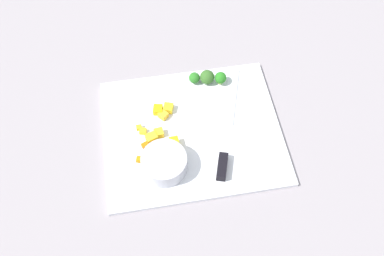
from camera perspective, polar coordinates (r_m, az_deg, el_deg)
ground_plane at (r=0.97m, az=0.00°, el=-0.67°), size 4.00×4.00×0.00m
cutting_board at (r=0.96m, az=0.00°, el=-0.49°), size 0.42×0.35×0.01m
prep_bowl at (r=0.89m, az=-3.94°, el=-4.99°), size 0.10×0.10×0.05m
chef_knife at (r=0.94m, az=4.73°, el=-1.84°), size 0.12×0.31×0.02m
carrot_dice_0 at (r=0.94m, az=-6.65°, el=-2.46°), size 0.02×0.02×0.01m
carrot_dice_1 at (r=0.93m, az=-5.34°, el=-2.21°), size 0.02×0.02×0.01m
carrot_dice_2 at (r=0.92m, az=-7.48°, el=-4.44°), size 0.02×0.02×0.01m
pepper_dice_0 at (r=0.94m, az=-4.68°, el=-0.97°), size 0.02×0.02×0.02m
pepper_dice_1 at (r=0.97m, az=-4.09°, el=1.82°), size 0.03×0.03×0.02m
pepper_dice_2 at (r=0.96m, az=-6.95°, el=-0.46°), size 0.02×0.02×0.01m
pepper_dice_3 at (r=0.96m, az=-7.50°, el=0.05°), size 0.01×0.01×0.01m
pepper_dice_4 at (r=0.94m, az=-5.73°, el=-1.40°), size 0.03×0.03×0.02m
pepper_dice_5 at (r=0.93m, az=-2.53°, el=-2.07°), size 0.02×0.02×0.02m
pepper_dice_6 at (r=0.98m, az=-4.83°, el=2.58°), size 0.03×0.03×0.02m
pepper_dice_7 at (r=0.98m, az=-3.37°, el=2.82°), size 0.03×0.03×0.02m
broccoli_floret_0 at (r=1.02m, az=2.15°, el=7.21°), size 0.04×0.04×0.04m
broccoli_floret_1 at (r=1.02m, az=4.06°, el=7.09°), size 0.03×0.03×0.04m
broccoli_floret_2 at (r=1.02m, az=0.33°, el=7.10°), size 0.03×0.03×0.03m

